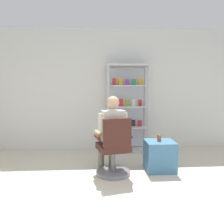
# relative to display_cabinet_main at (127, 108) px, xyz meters

# --- Properties ---
(ground_plane) EXTENTS (7.20, 7.20, 0.00)m
(ground_plane) POSITION_rel_display_cabinet_main_xyz_m (-0.40, -2.76, -0.97)
(ground_plane) COLOR beige
(back_wall) EXTENTS (6.00, 0.10, 2.70)m
(back_wall) POSITION_rel_display_cabinet_main_xyz_m (-0.40, 0.24, 0.38)
(back_wall) COLOR silver
(back_wall) RESTS_ON ground
(display_cabinet_main) EXTENTS (0.90, 0.45, 1.90)m
(display_cabinet_main) POSITION_rel_display_cabinet_main_xyz_m (0.00, 0.00, 0.00)
(display_cabinet_main) COLOR #B7B7BC
(display_cabinet_main) RESTS_ON ground
(office_chair) EXTENTS (0.61, 0.58, 0.96)m
(office_chair) POSITION_rel_display_cabinet_main_xyz_m (-0.39, -1.44, -0.57)
(office_chair) COLOR slate
(office_chair) RESTS_ON ground
(seated_shopkeeper) EXTENTS (0.55, 0.62, 1.29)m
(seated_shopkeeper) POSITION_rel_display_cabinet_main_xyz_m (-0.43, -1.29, -0.25)
(seated_shopkeeper) COLOR slate
(seated_shopkeeper) RESTS_ON ground
(storage_crate) EXTENTS (0.49, 0.46, 0.51)m
(storage_crate) POSITION_rel_display_cabinet_main_xyz_m (0.41, -1.25, -0.71)
(storage_crate) COLOR teal
(storage_crate) RESTS_ON ground
(tea_glass) EXTENTS (0.07, 0.07, 0.11)m
(tea_glass) POSITION_rel_display_cabinet_main_xyz_m (0.40, -1.24, -0.40)
(tea_glass) COLOR brown
(tea_glass) RESTS_ON storage_crate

